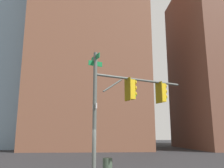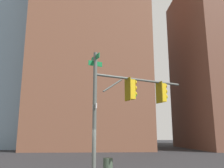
{
  "view_description": "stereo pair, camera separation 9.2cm",
  "coord_description": "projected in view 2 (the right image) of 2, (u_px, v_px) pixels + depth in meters",
  "views": [
    {
      "loc": [
        -0.44,
        -10.93,
        2.26
      ],
      "look_at": [
        0.35,
        0.32,
        4.7
      ],
      "focal_mm": 37.98,
      "sensor_mm": 36.0,
      "label": 1
    },
    {
      "loc": [
        -0.35,
        -10.94,
        2.26
      ],
      "look_at": [
        0.35,
        0.32,
        4.7
      ],
      "focal_mm": 37.98,
      "sensor_mm": 36.0,
      "label": 2
    }
  ],
  "objects": [
    {
      "name": "signal_pole_assembly",
      "position": [
        129.0,
        97.0,
        11.87
      ],
      "size": [
        5.07,
        2.56,
        6.15
      ],
      "rotation": [
        0.0,
        0.0,
        0.41
      ],
      "color": "#4C514C",
      "rests_on": "ground_plane"
    },
    {
      "name": "building_brick_nearside",
      "position": [
        92.0,
        31.0,
        46.65
      ],
      "size": [
        18.68,
        21.88,
        44.74
      ],
      "primitive_type": "cube",
      "color": "brown",
      "rests_on": "ground_plane"
    },
    {
      "name": "litter_bin",
      "position": [
        108.0,
        166.0,
        13.76
      ],
      "size": [
        0.56,
        0.56,
        0.95
      ],
      "primitive_type": "cylinder",
      "color": "#384738",
      "rests_on": "ground_plane"
    }
  ]
}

